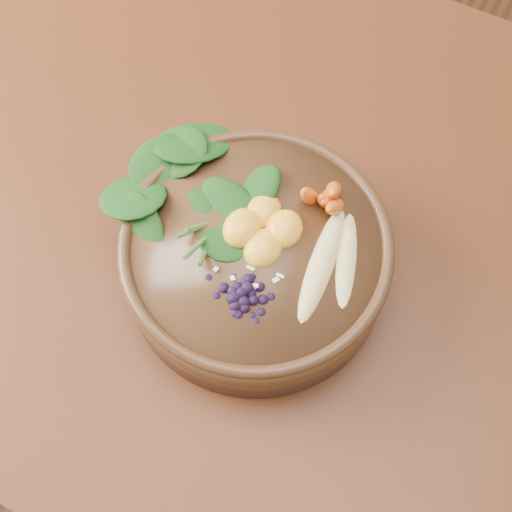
% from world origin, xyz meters
% --- Properties ---
extents(ground, '(4.00, 4.00, 0.00)m').
position_xyz_m(ground, '(0.00, 0.00, 0.00)').
color(ground, '#381E0F').
rests_on(ground, ground).
extents(dining_table, '(1.60, 0.90, 0.75)m').
position_xyz_m(dining_table, '(0.00, 0.00, 0.66)').
color(dining_table, '#331C0C').
rests_on(dining_table, ground).
extents(stoneware_bowl, '(0.36, 0.36, 0.08)m').
position_xyz_m(stoneware_bowl, '(0.02, -0.09, 0.79)').
color(stoneware_bowl, '#462C19').
rests_on(stoneware_bowl, dining_table).
extents(kale_heap, '(0.23, 0.21, 0.05)m').
position_xyz_m(kale_heap, '(-0.04, -0.03, 0.86)').
color(kale_heap, '#1A4A16').
rests_on(kale_heap, stoneware_bowl).
extents(carrot_cluster, '(0.07, 0.07, 0.09)m').
position_xyz_m(carrot_cluster, '(0.06, 0.00, 0.88)').
color(carrot_cluster, orange).
rests_on(carrot_cluster, stoneware_bowl).
extents(banana_halves, '(0.09, 0.18, 0.03)m').
position_xyz_m(banana_halves, '(0.10, -0.07, 0.85)').
color(banana_halves, '#E0CC84').
rests_on(banana_halves, stoneware_bowl).
extents(mandarin_cluster, '(0.11, 0.11, 0.03)m').
position_xyz_m(mandarin_cluster, '(0.02, -0.07, 0.85)').
color(mandarin_cluster, gold).
rests_on(mandarin_cluster, stoneware_bowl).
extents(blueberry_pile, '(0.16, 0.13, 0.04)m').
position_xyz_m(blueberry_pile, '(0.03, -0.15, 0.85)').
color(blueberry_pile, black).
rests_on(blueberry_pile, stoneware_bowl).
extents(coconut_flakes, '(0.11, 0.09, 0.01)m').
position_xyz_m(coconut_flakes, '(0.02, -0.11, 0.84)').
color(coconut_flakes, white).
rests_on(coconut_flakes, stoneware_bowl).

